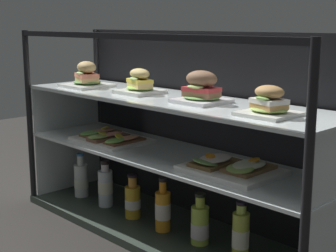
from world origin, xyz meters
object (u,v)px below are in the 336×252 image
Objects in this scene: plated_roll_sandwich_mid_left at (202,90)px; plated_roll_sandwich_far_right at (269,104)px; plated_roll_sandwich_far_left at (139,84)px; juice_bottle_back_right at (163,210)px; juice_bottle_front_fourth at (241,235)px; juice_bottle_back_left at (81,180)px; open_sandwich_tray_right_of_center at (110,138)px; open_sandwich_tray_left_of_center at (231,167)px; juice_bottle_back_center at (133,201)px; juice_bottle_front_second at (200,225)px; juice_bottle_front_right_end at (105,187)px; plated_roll_sandwich_near_left_corner at (87,77)px.

plated_roll_sandwich_far_right is (0.34, -0.05, -0.01)m from plated_roll_sandwich_mid_left.
juice_bottle_back_right is at bearing -10.93° from plated_roll_sandwich_far_left.
juice_bottle_back_left is at bearing -178.92° from juice_bottle_front_fourth.
plated_roll_sandwich_far_left is 0.36m from plated_roll_sandwich_mid_left.
plated_roll_sandwich_far_left is 0.31m from open_sandwich_tray_right_of_center.
open_sandwich_tray_right_of_center is at bearing -168.56° from plated_roll_sandwich_far_left.
open_sandwich_tray_right_of_center reaches higher than juice_bottle_back_right.
open_sandwich_tray_left_of_center reaches higher than juice_bottle_front_fourth.
juice_bottle_back_left is at bearing -179.22° from open_sandwich_tray_left_of_center.
open_sandwich_tray_right_of_center is 0.31m from juice_bottle_back_center.
juice_bottle_front_second is at bearing 1.17° from juice_bottle_back_left.
juice_bottle_back_right reaches higher than juice_bottle_front_second.
juice_bottle_back_center is 0.20m from juice_bottle_back_right.
juice_bottle_front_right_end is at bearing 179.38° from plated_roll_sandwich_far_right.
plated_roll_sandwich_mid_left is (0.36, 0.01, 0.01)m from plated_roll_sandwich_far_left.
juice_bottle_front_fourth is at bearing -1.49° from plated_roll_sandwich_far_left.
open_sandwich_tray_right_of_center is 1.00× the size of open_sandwich_tray_left_of_center.
plated_roll_sandwich_far_right is at bearing -0.53° from plated_roll_sandwich_near_left_corner.
juice_bottle_front_right_end is 1.12× the size of juice_bottle_back_center.
plated_roll_sandwich_near_left_corner is at bearing -179.91° from juice_bottle_front_right_end.
plated_roll_sandwich_far_right reaches higher than juice_bottle_back_right.
juice_bottle_back_center is at bearing 0.72° from open_sandwich_tray_right_of_center.
open_sandwich_tray_left_of_center reaches higher than juice_bottle_front_second.
open_sandwich_tray_left_of_center is at bearing 2.41° from juice_bottle_back_right.
plated_roll_sandwich_mid_left is at bearing 172.33° from plated_roll_sandwich_far_right.
juice_bottle_back_right is at bearing -174.77° from juice_bottle_front_second.
open_sandwich_tray_right_of_center is 1.69× the size of juice_bottle_back_center.
open_sandwich_tray_left_of_center is 0.26m from juice_bottle_front_fourth.
plated_roll_sandwich_far_right is at bearing -0.62° from juice_bottle_back_center.
juice_bottle_front_second is at bearing 5.23° from juice_bottle_back_right.
juice_bottle_front_fourth reaches higher than juice_bottle_back_center.
open_sandwich_tray_right_of_center is 1.53× the size of juice_bottle_back_left.
plated_roll_sandwich_far_left is 0.86× the size of juice_bottle_back_center.
plated_roll_sandwich_mid_left is 0.34m from plated_roll_sandwich_far_right.
open_sandwich_tray_left_of_center is at bearing 173.45° from plated_roll_sandwich_far_right.
plated_roll_sandwich_mid_left reaches higher than juice_bottle_back_left.
plated_roll_sandwich_mid_left is 0.78× the size of juice_bottle_back_right.
plated_roll_sandwich_far_left is 0.99× the size of plated_roll_sandwich_far_right.
plated_roll_sandwich_near_left_corner is at bearing 178.72° from open_sandwich_tray_right_of_center.
open_sandwich_tray_left_of_center is at bearing -2.27° from plated_roll_sandwich_far_left.
plated_roll_sandwich_far_right is at bearing -0.62° from juice_bottle_front_right_end.
plated_roll_sandwich_far_right is 0.77× the size of juice_bottle_front_fourth.
plated_roll_sandwich_mid_left is 0.90× the size of juice_bottle_back_center.
juice_bottle_front_second is at bearing -2.67° from plated_roll_sandwich_far_left.
plated_roll_sandwich_mid_left is at bearing 5.75° from juice_bottle_back_center.
open_sandwich_tray_left_of_center is at bearing 0.72° from juice_bottle_front_right_end.
open_sandwich_tray_right_of_center is 0.36m from juice_bottle_back_left.
juice_bottle_front_right_end is 0.98× the size of juice_bottle_front_fourth.
plated_roll_sandwich_near_left_corner is 0.74m from juice_bottle_back_right.
juice_bottle_back_left is (-0.95, -0.01, -0.26)m from open_sandwich_tray_left_of_center.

